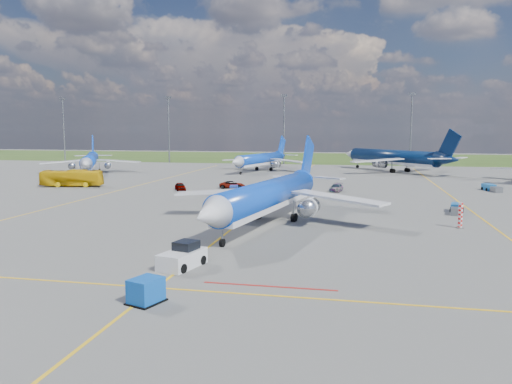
% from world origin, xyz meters
% --- Properties ---
extents(ground, '(400.00, 400.00, 0.00)m').
position_xyz_m(ground, '(0.00, 0.00, 0.00)').
color(ground, '#595957').
rests_on(ground, ground).
extents(grass_strip, '(400.00, 80.00, 0.01)m').
position_xyz_m(grass_strip, '(0.00, 150.00, 0.00)').
color(grass_strip, '#2D4719').
rests_on(grass_strip, ground).
extents(taxiway_lines, '(60.25, 160.00, 0.02)m').
position_xyz_m(taxiway_lines, '(0.17, 27.70, 0.01)').
color(taxiway_lines, gold).
rests_on(taxiway_lines, ground).
extents(floodlight_masts, '(202.20, 0.50, 22.70)m').
position_xyz_m(floodlight_masts, '(10.00, 110.00, 12.56)').
color(floodlight_masts, slate).
rests_on(floodlight_masts, ground).
extents(warning_post, '(0.50, 0.50, 3.00)m').
position_xyz_m(warning_post, '(26.00, 8.00, 1.50)').
color(warning_post, red).
rests_on(warning_post, ground).
extents(bg_jet_nw, '(40.74, 44.64, 9.47)m').
position_xyz_m(bg_jet_nw, '(-54.66, 65.87, 0.00)').
color(bg_jet_nw, '#0D41C0').
rests_on(bg_jet_nw, ground).
extents(bg_jet_nnw, '(34.76, 40.91, 9.28)m').
position_xyz_m(bg_jet_nnw, '(-12.35, 81.85, 0.00)').
color(bg_jet_nnw, '#0D41C0').
rests_on(bg_jet_nnw, ground).
extents(bg_jet_n, '(53.00, 54.14, 11.30)m').
position_xyz_m(bg_jet_n, '(23.26, 87.18, 0.00)').
color(bg_jet_n, '#071B3F').
rests_on(bg_jet_n, ground).
extents(main_airliner, '(36.31, 43.81, 10.25)m').
position_xyz_m(main_airliner, '(3.63, 6.10, 0.00)').
color(main_airliner, '#0D41C0').
rests_on(main_airliner, ground).
extents(pushback_tug, '(3.33, 6.29, 2.09)m').
position_xyz_m(pushback_tug, '(-0.05, -14.20, 0.84)').
color(pushback_tug, silver).
rests_on(pushback_tug, ground).
extents(uld_container, '(2.25, 2.51, 1.67)m').
position_xyz_m(uld_container, '(0.56, -23.04, 0.83)').
color(uld_container, '#0D50B8').
rests_on(uld_container, ground).
extents(apron_bus, '(12.54, 5.13, 3.40)m').
position_xyz_m(apron_bus, '(-42.29, 37.34, 1.70)').
color(apron_bus, '#E8B80D').
rests_on(apron_bus, ground).
extents(service_car_a, '(3.51, 4.53, 1.44)m').
position_xyz_m(service_car_a, '(-18.76, 35.96, 0.72)').
color(service_car_a, '#999999').
rests_on(service_car_a, ground).
extents(service_car_b, '(5.32, 3.01, 1.40)m').
position_xyz_m(service_car_b, '(-9.85, 40.87, 0.70)').
color(service_car_b, '#999999').
rests_on(service_car_b, ground).
extents(service_car_c, '(2.67, 5.07, 1.40)m').
position_xyz_m(service_car_c, '(10.27, 40.11, 0.70)').
color(service_car_c, '#999999').
rests_on(service_car_c, ground).
extents(baggage_tug_w, '(2.49, 5.44, 1.18)m').
position_xyz_m(baggage_tug_w, '(27.63, 19.19, 0.55)').
color(baggage_tug_w, '#195798').
rests_on(baggage_tug_w, ground).
extents(baggage_tug_c, '(2.34, 5.23, 1.14)m').
position_xyz_m(baggage_tug_c, '(-8.09, 34.91, 0.53)').
color(baggage_tug_c, '#19369A').
rests_on(baggage_tug_c, ground).
extents(baggage_tug_e, '(2.63, 5.65, 1.23)m').
position_xyz_m(baggage_tug_e, '(38.63, 46.42, 0.57)').
color(baggage_tug_e, '#1B60A4').
rests_on(baggage_tug_e, ground).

